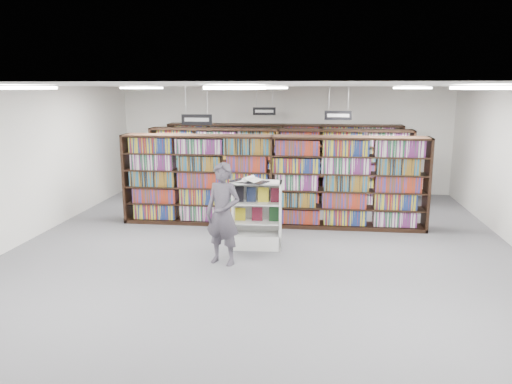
# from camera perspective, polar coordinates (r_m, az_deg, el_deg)

# --- Properties ---
(floor) EXTENTS (12.00, 12.00, 0.00)m
(floor) POSITION_cam_1_polar(r_m,az_deg,el_deg) (9.85, 0.76, -6.90)
(floor) COLOR #55555A
(floor) RESTS_ON ground
(ceiling) EXTENTS (10.00, 12.00, 0.10)m
(ceiling) POSITION_cam_1_polar(r_m,az_deg,el_deg) (9.33, 0.81, 12.06)
(ceiling) COLOR silver
(ceiling) RESTS_ON wall_back
(wall_back) EXTENTS (10.00, 0.10, 3.20)m
(wall_back) POSITION_cam_1_polar(r_m,az_deg,el_deg) (15.39, 3.20, 5.97)
(wall_back) COLOR white
(wall_back) RESTS_ON ground
(wall_front) EXTENTS (10.00, 0.10, 3.20)m
(wall_front) POSITION_cam_1_polar(r_m,az_deg,el_deg) (3.76, -9.32, -12.82)
(wall_front) COLOR white
(wall_front) RESTS_ON ground
(wall_left) EXTENTS (0.10, 12.00, 3.20)m
(wall_left) POSITION_cam_1_polar(r_m,az_deg,el_deg) (11.15, -25.71, 2.60)
(wall_left) COLOR white
(wall_left) RESTS_ON ground
(bookshelf_row_near) EXTENTS (7.00, 0.60, 2.10)m
(bookshelf_row_near) POSITION_cam_1_polar(r_m,az_deg,el_deg) (11.51, 1.85, 1.25)
(bookshelf_row_near) COLOR black
(bookshelf_row_near) RESTS_ON floor
(bookshelf_row_mid) EXTENTS (7.00, 0.60, 2.10)m
(bookshelf_row_mid) POSITION_cam_1_polar(r_m,az_deg,el_deg) (13.48, 2.61, 2.79)
(bookshelf_row_mid) COLOR black
(bookshelf_row_mid) RESTS_ON floor
(bookshelf_row_far) EXTENTS (7.00, 0.60, 2.10)m
(bookshelf_row_far) POSITION_cam_1_polar(r_m,az_deg,el_deg) (15.16, 3.10, 3.79)
(bookshelf_row_far) COLOR black
(bookshelf_row_far) RESTS_ON floor
(aisle_sign_left) EXTENTS (0.65, 0.02, 0.80)m
(aisle_sign_left) POSITION_cam_1_polar(r_m,az_deg,el_deg) (10.59, -6.79, 8.33)
(aisle_sign_left) COLOR #B2B2B7
(aisle_sign_left) RESTS_ON ceiling
(aisle_sign_right) EXTENTS (0.65, 0.02, 0.80)m
(aisle_sign_right) POSITION_cam_1_polar(r_m,az_deg,el_deg) (12.30, 9.37, 8.73)
(aisle_sign_right) COLOR #B2B2B7
(aisle_sign_right) RESTS_ON ceiling
(aisle_sign_center) EXTENTS (0.65, 0.02, 0.80)m
(aisle_sign_center) POSITION_cam_1_polar(r_m,az_deg,el_deg) (14.37, 0.95, 9.30)
(aisle_sign_center) COLOR #B2B2B7
(aisle_sign_center) RESTS_ON ceiling
(troffer_front_left) EXTENTS (0.60, 1.20, 0.04)m
(troffer_front_left) POSITION_cam_1_polar(r_m,az_deg,el_deg) (7.44, -26.04, 10.65)
(troffer_front_left) COLOR white
(troffer_front_left) RESTS_ON ceiling
(troffer_front_center) EXTENTS (0.60, 1.20, 0.04)m
(troffer_front_center) POSITION_cam_1_polar(r_m,az_deg,el_deg) (6.35, -2.14, 11.82)
(troffer_front_center) COLOR white
(troffer_front_center) RESTS_ON ceiling
(troffer_front_right) EXTENTS (0.60, 1.20, 0.04)m
(troffer_front_right) POSITION_cam_1_polar(r_m,az_deg,el_deg) (6.59, 25.11, 10.74)
(troffer_front_right) COLOR white
(troffer_front_right) RESTS_ON ceiling
(troffer_back_left) EXTENTS (0.60, 1.20, 0.04)m
(troffer_back_left) POSITION_cam_1_polar(r_m,az_deg,el_deg) (11.96, -12.85, 11.53)
(troffer_back_left) COLOR white
(troffer_back_left) RESTS_ON ceiling
(troffer_back_center) EXTENTS (0.60, 1.20, 0.04)m
(troffer_back_center) POSITION_cam_1_polar(r_m,az_deg,el_deg) (11.32, 1.92, 11.81)
(troffer_back_center) COLOR white
(troffer_back_center) RESTS_ON ceiling
(troffer_back_right) EXTENTS (0.60, 1.20, 0.04)m
(troffer_back_right) POSITION_cam_1_polar(r_m,az_deg,el_deg) (11.45, 17.35, 11.29)
(troffer_back_right) COLOR white
(troffer_back_right) RESTS_ON ceiling
(endcap_display) EXTENTS (0.99, 0.52, 1.36)m
(endcap_display) POSITION_cam_1_polar(r_m,az_deg,el_deg) (10.03, 0.14, -3.79)
(endcap_display) COLOR white
(endcap_display) RESTS_ON floor
(open_book) EXTENTS (0.79, 0.64, 0.13)m
(open_book) POSITION_cam_1_polar(r_m,az_deg,el_deg) (9.74, -0.80, 1.34)
(open_book) COLOR black
(open_book) RESTS_ON endcap_display
(shopper) EXTENTS (0.79, 0.64, 1.86)m
(shopper) POSITION_cam_1_polar(r_m,az_deg,el_deg) (9.01, -3.80, -2.52)
(shopper) COLOR #47424C
(shopper) RESTS_ON floor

